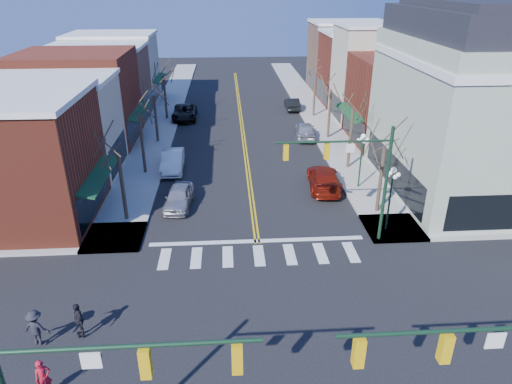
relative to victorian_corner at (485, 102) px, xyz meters
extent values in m
plane|color=black|center=(-16.50, -14.50, -6.66)|extent=(160.00, 160.00, 0.00)
cube|color=#9E9B93|center=(-25.25, 5.50, -6.58)|extent=(3.50, 70.00, 0.15)
cube|color=#9E9B93|center=(-7.75, 5.50, -6.58)|extent=(3.50, 70.00, 0.15)
cube|color=maroon|center=(-32.00, -2.75, -2.66)|extent=(10.00, 8.50, 8.00)
cube|color=beige|center=(-32.00, 5.00, -2.91)|extent=(10.00, 7.00, 7.50)
cube|color=maroon|center=(-32.00, 13.00, -2.41)|extent=(10.00, 9.00, 8.50)
cube|color=#855E49|center=(-32.00, 21.25, -2.76)|extent=(10.00, 7.50, 7.80)
cube|color=beige|center=(-32.00, 29.00, -2.56)|extent=(10.00, 8.00, 8.20)
cube|color=maroon|center=(-1.00, 11.25, -2.66)|extent=(10.00, 8.50, 8.00)
cube|color=beige|center=(-1.00, 19.00, -1.66)|extent=(10.00, 7.00, 10.00)
cube|color=maroon|center=(-1.00, 26.50, -2.41)|extent=(10.00, 8.00, 8.50)
cube|color=#855E49|center=(-1.00, 34.50, -2.16)|extent=(10.00, 8.00, 9.00)
cube|color=#A3AF98|center=(0.00, 0.00, -1.16)|extent=(12.00, 14.00, 11.00)
cube|color=white|center=(0.00, 0.00, 2.94)|extent=(12.25, 14.25, 0.50)
cube|color=black|center=(0.00, 0.00, 5.24)|extent=(11.40, 13.40, 1.80)
cube|color=black|center=(0.00, 0.00, 6.34)|extent=(9.80, 11.80, 0.60)
cylinder|color=#14331E|center=(-20.65, -21.90, -0.26)|extent=(6.50, 0.12, 0.12)
cube|color=gold|center=(-20.33, -21.90, -0.81)|extent=(0.28, 0.28, 0.90)
cube|color=gold|center=(-18.05, -21.90, -0.81)|extent=(0.28, 0.28, 0.90)
cylinder|color=#14331E|center=(-12.35, -21.90, -0.26)|extent=(6.50, 0.12, 0.12)
cube|color=gold|center=(-12.68, -21.90, -0.81)|extent=(0.28, 0.28, 0.90)
cube|color=gold|center=(-14.95, -21.90, -0.81)|extent=(0.28, 0.28, 0.90)
cylinder|color=#14331E|center=(-9.10, -7.10, -3.06)|extent=(0.20, 0.20, 7.20)
cylinder|color=#14331E|center=(-12.35, -7.10, -0.26)|extent=(6.50, 0.12, 0.12)
cube|color=gold|center=(-12.68, -7.10, -0.81)|extent=(0.28, 0.28, 0.90)
cube|color=gold|center=(-14.95, -7.10, -0.81)|extent=(0.28, 0.28, 0.90)
cylinder|color=#14331E|center=(-8.30, -6.00, -4.66)|extent=(0.12, 0.12, 4.00)
sphere|color=white|center=(-8.30, -6.00, -2.51)|extent=(0.36, 0.36, 0.36)
cylinder|color=#14331E|center=(-8.30, 0.50, -4.66)|extent=(0.12, 0.12, 4.00)
sphere|color=white|center=(-8.30, 0.50, -2.51)|extent=(0.36, 0.36, 0.36)
cylinder|color=#382B21|center=(-24.90, -3.50, -4.28)|extent=(0.24, 0.24, 4.76)
cylinder|color=#382B21|center=(-24.90, 4.50, -4.14)|extent=(0.24, 0.24, 5.04)
cylinder|color=#382B21|center=(-24.90, 12.50, -4.38)|extent=(0.24, 0.24, 4.55)
cylinder|color=#382B21|center=(-24.90, 20.50, -4.21)|extent=(0.24, 0.24, 4.90)
cylinder|color=#382B21|center=(-8.10, -3.50, -4.35)|extent=(0.24, 0.24, 4.62)
cylinder|color=#382B21|center=(-8.10, 4.50, -4.07)|extent=(0.24, 0.24, 5.18)
cylinder|color=#382B21|center=(-8.10, 12.50, -4.24)|extent=(0.24, 0.24, 4.83)
cylinder|color=#382B21|center=(-8.10, 20.50, -4.17)|extent=(0.24, 0.24, 4.97)
imported|color=#ACADB1|center=(-21.61, -1.67, -5.93)|extent=(2.11, 4.41, 1.45)
imported|color=white|center=(-22.73, 5.15, -5.85)|extent=(1.83, 4.94, 1.61)
imported|color=black|center=(-22.87, 20.49, -5.87)|extent=(2.64, 5.65, 1.56)
imported|color=maroon|center=(-10.92, 0.70, -5.85)|extent=(2.75, 5.74, 1.61)
imported|color=#B4B4B9|center=(-10.40, 12.78, -5.85)|extent=(2.32, 4.91, 1.62)
imported|color=black|center=(-10.15, 23.71, -5.95)|extent=(1.52, 4.29, 1.41)
imported|color=#B01225|center=(-25.27, -17.51, -5.72)|extent=(0.69, 0.64, 1.58)
imported|color=black|center=(-24.85, -14.36, -5.67)|extent=(0.86, 1.05, 1.67)
imported|color=black|center=(-26.50, -14.78, -5.65)|extent=(1.20, 0.81, 1.71)
camera|label=1|loc=(-18.15, -30.49, 7.81)|focal=32.00mm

